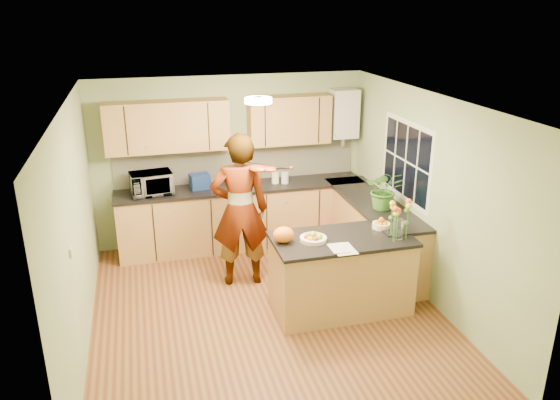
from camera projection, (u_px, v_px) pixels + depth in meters
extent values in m
plane|color=brown|center=(267.00, 312.00, 6.49)|extent=(4.50, 4.50, 0.00)
cube|color=silver|center=(265.00, 101.00, 5.63)|extent=(4.00, 4.50, 0.02)
cube|color=gray|center=(231.00, 160.00, 8.10)|extent=(4.00, 0.02, 2.50)
cube|color=gray|center=(336.00, 322.00, 4.01)|extent=(4.00, 0.02, 2.50)
cube|color=gray|center=(76.00, 232.00, 5.58)|extent=(0.02, 4.50, 2.50)
cube|color=gray|center=(428.00, 198.00, 6.54)|extent=(0.02, 4.50, 2.50)
cube|color=#A27440|center=(243.00, 217.00, 8.13)|extent=(3.60, 0.60, 0.90)
cube|color=black|center=(242.00, 187.00, 7.96)|extent=(3.64, 0.62, 0.04)
cube|color=#A27440|center=(372.00, 235.00, 7.51)|extent=(0.60, 2.20, 0.90)
cube|color=black|center=(373.00, 203.00, 7.35)|extent=(0.62, 2.24, 0.04)
cube|color=silver|center=(238.00, 163.00, 8.13)|extent=(3.60, 0.02, 0.52)
cube|color=#A27440|center=(167.00, 126.00, 7.53)|extent=(1.70, 0.34, 0.70)
cube|color=#A27440|center=(289.00, 120.00, 7.95)|extent=(1.20, 0.34, 0.70)
cube|color=silver|center=(344.00, 113.00, 8.14)|extent=(0.40, 0.30, 0.72)
cylinder|color=silver|center=(343.00, 140.00, 8.28)|extent=(0.06, 0.06, 0.20)
cube|color=silver|center=(406.00, 161.00, 6.98)|extent=(0.01, 1.30, 1.05)
cube|color=black|center=(406.00, 161.00, 6.98)|extent=(0.01, 1.18, 0.92)
cube|color=silver|center=(71.00, 252.00, 5.02)|extent=(0.02, 0.09, 0.09)
cylinder|color=#FFEABF|center=(258.00, 100.00, 5.92)|extent=(0.30, 0.30, 0.06)
cylinder|color=silver|center=(258.00, 98.00, 5.91)|extent=(0.10, 0.10, 0.02)
cube|color=#A27440|center=(341.00, 275.00, 6.42)|extent=(1.57, 0.79, 0.88)
cube|color=black|center=(342.00, 239.00, 6.26)|extent=(1.61, 0.83, 0.04)
cylinder|color=#F7EDC6|center=(313.00, 239.00, 6.16)|extent=(0.30, 0.30, 0.05)
cylinder|color=#F7EDC6|center=(381.00, 225.00, 6.51)|extent=(0.21, 0.21, 0.06)
cylinder|color=silver|center=(398.00, 229.00, 6.19)|extent=(0.12, 0.12, 0.24)
ellipsoid|color=orange|center=(283.00, 235.00, 6.10)|extent=(0.29, 0.27, 0.18)
cube|color=silver|center=(344.00, 249.00, 5.95)|extent=(0.23, 0.32, 0.01)
imported|color=#EAAF8F|center=(240.00, 210.00, 6.86)|extent=(0.77, 0.54, 2.00)
imported|color=silver|center=(151.00, 183.00, 7.57)|extent=(0.61, 0.45, 0.31)
cube|color=navy|center=(200.00, 181.00, 7.81)|extent=(0.30, 0.24, 0.21)
cylinder|color=silver|center=(252.00, 179.00, 7.95)|extent=(0.15, 0.15, 0.21)
sphere|color=black|center=(252.00, 169.00, 7.90)|extent=(0.07, 0.07, 0.07)
cylinder|color=#F7EDC6|center=(275.00, 178.00, 8.05)|extent=(0.12, 0.12, 0.17)
cylinder|color=silver|center=(285.00, 178.00, 8.05)|extent=(0.11, 0.11, 0.17)
imported|color=#3F7D29|center=(385.00, 189.00, 6.98)|extent=(0.61, 0.58, 0.53)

